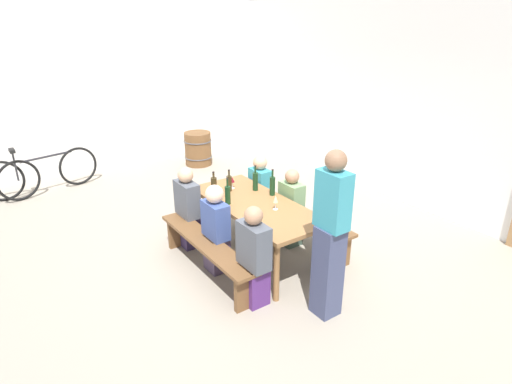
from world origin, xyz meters
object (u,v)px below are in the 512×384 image
object	(u,v)px
wine_glass_2	(276,200)
parked_bicycle_0	(49,172)
seated_guest_near_0	(188,210)
wine_barrel	(198,149)
bench_near	(206,248)
seated_guest_far_0	(260,193)
seated_guest_near_1	(216,230)
seated_guest_far_2	(328,228)
wine_glass_0	(217,192)
wine_bottle_4	(229,183)
bench_far	(299,218)
wine_bottle_3	(255,181)
wine_bottle_0	(214,185)
tasting_table	(256,209)
wine_bottle_2	(228,195)
seated_guest_near_2	(254,259)
standing_host	(330,238)
wine_glass_1	(232,180)
seated_guest_far_1	(291,210)
wine_bottle_1	(272,186)

from	to	relation	value
wine_glass_2	parked_bicycle_0	distance (m)	4.54
seated_guest_near_0	wine_barrel	world-z (taller)	seated_guest_near_0
bench_near	seated_guest_far_0	bearing A→B (deg)	118.83
seated_guest_near_1	seated_guest_far_2	bearing A→B (deg)	-32.23
wine_glass_0	seated_guest_near_1	world-z (taller)	seated_guest_near_1
wine_bottle_4	bench_far	bearing A→B (deg)	55.35
wine_glass_0	seated_guest_far_0	xyz separation A→B (m)	(-0.34, 0.90, -0.34)
wine_glass_2	seated_guest_near_0	world-z (taller)	seated_guest_near_0
wine_bottle_3	bench_near	bearing A→B (deg)	-69.61
wine_bottle_0	wine_bottle_3	bearing A→B (deg)	64.11
tasting_table	wine_bottle_2	bearing A→B (deg)	-122.21
wine_bottle_2	wine_bottle_4	world-z (taller)	wine_bottle_2
tasting_table	wine_bottle_2	world-z (taller)	wine_bottle_2
wine_bottle_4	seated_guest_near_2	bearing A→B (deg)	-21.56
wine_bottle_3	wine_glass_2	world-z (taller)	wine_bottle_3
standing_host	seated_guest_near_1	bearing A→B (deg)	20.34
bench_near	wine_bottle_0	distance (m)	0.91
seated_guest_near_1	seated_guest_near_2	bearing A→B (deg)	-90.00
seated_guest_near_1	seated_guest_far_2	world-z (taller)	seated_guest_near_1
wine_glass_2	seated_guest_far_0	distance (m)	1.16
wine_glass_1	wine_bottle_4	bearing A→B (deg)	-56.29
parked_bicycle_0	seated_guest_far_1	bearing A→B (deg)	-70.69
wine_glass_0	seated_guest_near_2	size ratio (longest dim) A/B	0.14
bench_near	seated_guest_far_2	world-z (taller)	seated_guest_far_2
wine_bottle_2	seated_guest_near_0	bearing A→B (deg)	-154.21
wine_bottle_3	seated_guest_near_2	world-z (taller)	seated_guest_near_2
bench_near	seated_guest_far_2	distance (m)	1.48
wine_glass_2	seated_guest_far_1	size ratio (longest dim) A/B	0.17
seated_guest_near_0	seated_guest_far_1	size ratio (longest dim) A/B	1.04
standing_host	wine_barrel	bearing A→B (deg)	-13.42
wine_bottle_0	seated_guest_near_2	xyz separation A→B (m)	(1.36, -0.32, -0.32)
bench_far	wine_glass_2	bearing A→B (deg)	-65.94
wine_bottle_0	wine_glass_0	distance (m)	0.24
wine_bottle_2	seated_guest_far_2	world-z (taller)	seated_guest_far_2
seated_guest_far_0	seated_guest_far_2	size ratio (longest dim) A/B	0.97
wine_glass_1	wine_barrel	xyz separation A→B (m)	(-3.14, 1.12, -0.52)
tasting_table	seated_guest_near_1	size ratio (longest dim) A/B	1.75
seated_guest_far_1	parked_bicycle_0	world-z (taller)	seated_guest_far_1
bench_far	seated_guest_near_2	bearing A→B (deg)	-59.25
bench_far	wine_bottle_0	xyz separation A→B (m)	(-0.60, -0.97, 0.51)
seated_guest_far_0	wine_glass_0	bearing A→B (deg)	20.41
wine_bottle_4	wine_glass_0	size ratio (longest dim) A/B	1.92
seated_guest_near_0	wine_bottle_3	bearing A→B (deg)	-26.20
bench_far	wine_bottle_4	size ratio (longest dim) A/B	6.21
standing_host	wine_barrel	world-z (taller)	standing_host
bench_near	seated_guest_near_1	xyz separation A→B (m)	(-0.02, 0.15, 0.18)
bench_near	tasting_table	bearing A→B (deg)	90.00
wine_glass_2	wine_barrel	size ratio (longest dim) A/B	0.27
wine_bottle_1	seated_guest_near_2	bearing A→B (deg)	-46.04
wine_bottle_3	seated_guest_near_1	size ratio (longest dim) A/B	0.31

